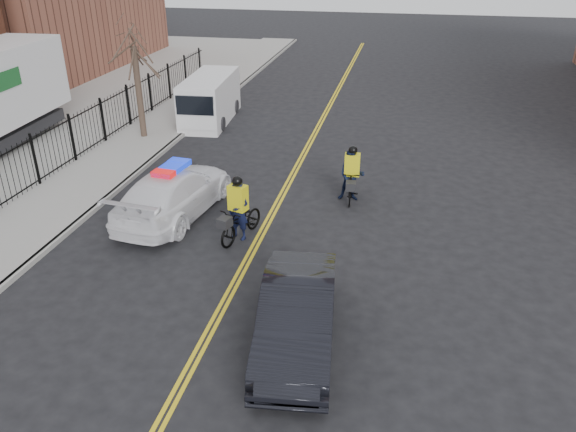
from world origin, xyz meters
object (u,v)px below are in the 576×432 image
(dark_sedan, at_px, (297,316))
(cargo_van, at_px, (209,100))
(police_cruiser, at_px, (174,192))
(cyclist_near, at_px, (239,217))
(cyclist_far, at_px, (351,179))

(dark_sedan, distance_m, cargo_van, 17.75)
(police_cruiser, distance_m, dark_sedan, 7.80)
(police_cruiser, xyz_separation_m, cyclist_near, (2.56, -1.15, -0.09))
(cyclist_far, bearing_deg, dark_sedan, -96.47)
(cargo_van, distance_m, cyclist_near, 12.45)
(dark_sedan, relative_size, cyclist_far, 2.32)
(police_cruiser, height_order, cyclist_far, cyclist_far)
(cargo_van, bearing_deg, dark_sedan, -69.08)
(police_cruiser, relative_size, cyclist_near, 2.56)
(cargo_van, distance_m, cyclist_far, 11.23)
(cyclist_near, bearing_deg, cargo_van, 130.68)
(cyclist_near, distance_m, cyclist_far, 4.68)
(police_cruiser, distance_m, cargo_van, 10.56)
(police_cruiser, height_order, cyclist_near, cyclist_near)
(dark_sedan, bearing_deg, cargo_van, 108.97)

